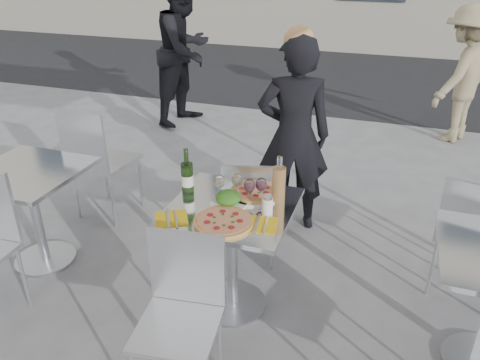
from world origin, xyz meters
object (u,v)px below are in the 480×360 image
(napkin_right, at_px, (260,224))
(wine_bottle, at_px, (187,177))
(wineglass_white_b, at_px, (237,181))
(wineglass_red_b, at_px, (261,185))
(chair_far, at_px, (250,204))
(carafe, at_px, (279,183))
(woman_diner, at_px, (294,136))
(napkin_left, at_px, (171,218))
(pizza_far, at_px, (255,192))
(chair_near, at_px, (182,303))
(wineglass_red_a, at_px, (249,187))
(side_chair_rfar, at_px, (473,231))
(pizza_near, at_px, (223,222))
(pedestrian_b, at_px, (462,75))
(pedestrian_a, at_px, (185,50))
(side_chair_lfar, at_px, (95,155))
(main_table, at_px, (232,236))
(salad_plate, at_px, (228,199))
(side_table_left, at_px, (32,197))
(wineglass_white_a, at_px, (219,182))
(sugar_shaker, at_px, (267,204))

(napkin_right, bearing_deg, wine_bottle, 150.88)
(wineglass_white_b, bearing_deg, wineglass_red_b, -4.17)
(chair_far, bearing_deg, carafe, 115.17)
(woman_diner, relative_size, napkin_left, 6.43)
(chair_far, bearing_deg, pizza_far, 97.19)
(chair_near, xyz_separation_m, wineglass_red_a, (0.13, 0.69, 0.34))
(wineglass_white_b, bearing_deg, side_chair_rfar, 17.46)
(wineglass_red_b, bearing_deg, pizza_near, -112.32)
(pedestrian_b, relative_size, pizza_far, 4.76)
(pedestrian_a, height_order, wineglass_red_a, pedestrian_a)
(woman_diner, bearing_deg, wineglass_red_a, 72.08)
(side_chair_lfar, bearing_deg, carafe, 167.87)
(chair_far, height_order, pizza_near, chair_far)
(chair_near, bearing_deg, wineglass_white_b, 80.00)
(main_table, relative_size, wineglass_red_b, 4.76)
(pedestrian_b, relative_size, wine_bottle, 5.34)
(pizza_far, height_order, wineglass_red_a, wineglass_red_a)
(wineglass_red_a, bearing_deg, salad_plate, -153.57)
(salad_plate, distance_m, wineglass_red_b, 0.21)
(napkin_left, bearing_deg, side_table_left, 138.53)
(salad_plate, xyz_separation_m, wineglass_red_a, (0.11, 0.06, 0.07))
(carafe, height_order, wineglass_white_b, carafe)
(woman_diner, bearing_deg, wineglass_white_a, 61.98)
(side_table_left, distance_m, napkin_left, 1.27)
(wine_bottle, xyz_separation_m, napkin_right, (0.53, -0.20, -0.11))
(sugar_shaker, bearing_deg, woman_diner, 95.59)
(chair_far, bearing_deg, chair_near, 74.85)
(side_chair_lfar, bearing_deg, salad_plate, 160.12)
(salad_plate, distance_m, wineglass_white_b, 0.13)
(pedestrian_a, height_order, pizza_near, pedestrian_a)
(side_chair_lfar, relative_size, pedestrian_a, 0.53)
(main_table, height_order, wine_bottle, wine_bottle)
(side_table_left, xyz_separation_m, carafe, (1.74, 0.15, 0.33))
(wineglass_red_a, bearing_deg, side_table_left, -177.52)
(wineglass_red_b, bearing_deg, napkin_right, -73.77)
(woman_diner, height_order, wineglass_white_b, woman_diner)
(pizza_near, distance_m, wineglass_white_b, 0.33)
(pedestrian_b, distance_m, wineglass_white_a, 3.95)
(main_table, bearing_deg, carafe, 31.49)
(pizza_near, bearing_deg, side_chair_lfar, 149.01)
(salad_plate, xyz_separation_m, wineglass_white_b, (0.02, 0.11, 0.07))
(side_table_left, bearing_deg, wineglass_red_b, 3.75)
(pizza_far, distance_m, wineglass_red_a, 0.15)
(pedestrian_b, height_order, wineglass_red_a, pedestrian_b)
(wineglass_red_a, bearing_deg, side_chair_lfar, 158.07)
(wine_bottle, height_order, carafe, wine_bottle)
(pedestrian_a, xyz_separation_m, wine_bottle, (1.50, -3.16, -0.08))
(pedestrian_a, bearing_deg, wineglass_white_a, -140.35)
(pedestrian_b, bearing_deg, napkin_right, 10.19)
(wine_bottle, relative_size, wineglass_white_b, 1.87)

